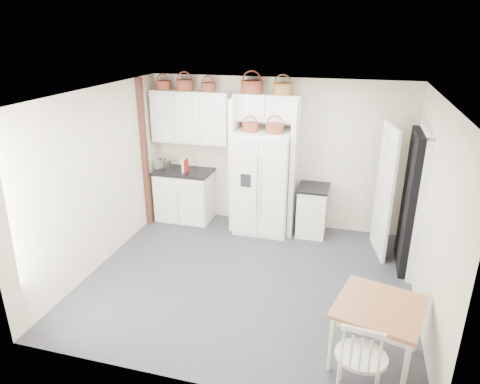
% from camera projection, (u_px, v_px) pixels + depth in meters
% --- Properties ---
extents(floor, '(4.50, 4.50, 0.00)m').
position_uv_depth(floor, '(248.00, 279.00, 6.12)').
color(floor, '#353541').
rests_on(floor, ground).
extents(ceiling, '(4.50, 4.50, 0.00)m').
position_uv_depth(ceiling, '(249.00, 95.00, 5.18)').
color(ceiling, white).
rests_on(ceiling, wall_back).
extents(wall_back, '(4.50, 0.00, 4.50)m').
position_uv_depth(wall_back, '(277.00, 154.00, 7.45)').
color(wall_back, beige).
rests_on(wall_back, floor).
extents(wall_left, '(0.00, 4.00, 4.00)m').
position_uv_depth(wall_left, '(98.00, 179.00, 6.20)').
color(wall_left, beige).
rests_on(wall_left, floor).
extents(wall_right, '(0.00, 4.00, 4.00)m').
position_uv_depth(wall_right, '(431.00, 213.00, 5.09)').
color(wall_right, beige).
rests_on(wall_right, floor).
extents(refrigerator, '(0.92, 0.74, 1.78)m').
position_uv_depth(refrigerator, '(263.00, 182.00, 7.31)').
color(refrigerator, white).
rests_on(refrigerator, floor).
extents(base_cab_left, '(0.98, 0.62, 0.91)m').
position_uv_depth(base_cab_left, '(185.00, 196.00, 7.89)').
color(base_cab_left, silver).
rests_on(base_cab_left, floor).
extents(base_cab_right, '(0.47, 0.56, 0.83)m').
position_uv_depth(base_cab_right, '(312.00, 211.00, 7.32)').
color(base_cab_right, silver).
rests_on(base_cab_right, floor).
extents(dining_table, '(1.03, 1.03, 0.70)m').
position_uv_depth(dining_table, '(376.00, 333.00, 4.51)').
color(dining_table, '#A4613A').
rests_on(dining_table, floor).
extents(windsor_chair, '(0.53, 0.49, 1.00)m').
position_uv_depth(windsor_chair, '(361.00, 356.00, 3.99)').
color(windsor_chair, silver).
rests_on(windsor_chair, floor).
extents(counter_left, '(1.02, 0.66, 0.04)m').
position_uv_depth(counter_left, '(184.00, 171.00, 7.72)').
color(counter_left, black).
rests_on(counter_left, base_cab_left).
extents(counter_right, '(0.51, 0.60, 0.04)m').
position_uv_depth(counter_right, '(314.00, 188.00, 7.17)').
color(counter_right, black).
rests_on(counter_right, base_cab_right).
extents(toaster, '(0.31, 0.24, 0.19)m').
position_uv_depth(toaster, '(163.00, 164.00, 7.73)').
color(toaster, silver).
rests_on(toaster, counter_left).
extents(cookbook_red, '(0.05, 0.16, 0.23)m').
position_uv_depth(cookbook_red, '(185.00, 166.00, 7.58)').
color(cookbook_red, '#A71818').
rests_on(cookbook_red, counter_left).
extents(cookbook_cream, '(0.04, 0.16, 0.25)m').
position_uv_depth(cookbook_cream, '(185.00, 165.00, 7.58)').
color(cookbook_cream, silver).
rests_on(cookbook_cream, counter_left).
extents(basket_upper_a, '(0.27, 0.27, 0.15)m').
position_uv_depth(basket_upper_a, '(163.00, 85.00, 7.38)').
color(basket_upper_a, brown).
rests_on(basket_upper_a, upper_cabinet).
extents(basket_upper_b, '(0.31, 0.31, 0.18)m').
position_uv_depth(basket_upper_b, '(185.00, 85.00, 7.27)').
color(basket_upper_b, brown).
rests_on(basket_upper_b, upper_cabinet).
extents(basket_upper_c, '(0.25, 0.25, 0.14)m').
position_uv_depth(basket_upper_c, '(208.00, 87.00, 7.18)').
color(basket_upper_c, brown).
rests_on(basket_upper_c, upper_cabinet).
extents(basket_bridge_a, '(0.36, 0.36, 0.20)m').
position_uv_depth(basket_bridge_a, '(252.00, 87.00, 6.98)').
color(basket_bridge_a, brown).
rests_on(basket_bridge_a, bridge_cabinet).
extents(basket_bridge_b, '(0.31, 0.31, 0.18)m').
position_uv_depth(basket_bridge_b, '(283.00, 89.00, 6.86)').
color(basket_bridge_b, brown).
rests_on(basket_bridge_b, bridge_cabinet).
extents(basket_fridge_a, '(0.26, 0.26, 0.14)m').
position_uv_depth(basket_fridge_a, '(250.00, 127.00, 6.93)').
color(basket_fridge_a, brown).
rests_on(basket_fridge_a, refrigerator).
extents(basket_fridge_b, '(0.29, 0.29, 0.16)m').
position_uv_depth(basket_fridge_b, '(275.00, 128.00, 6.82)').
color(basket_fridge_b, brown).
rests_on(basket_fridge_b, refrigerator).
extents(upper_cabinet, '(1.40, 0.34, 0.90)m').
position_uv_depth(upper_cabinet, '(191.00, 117.00, 7.45)').
color(upper_cabinet, silver).
rests_on(upper_cabinet, wall_back).
extents(bridge_cabinet, '(1.12, 0.34, 0.45)m').
position_uv_depth(bridge_cabinet, '(267.00, 108.00, 7.03)').
color(bridge_cabinet, silver).
rests_on(bridge_cabinet, wall_back).
extents(fridge_panel_left, '(0.08, 0.60, 2.30)m').
position_uv_depth(fridge_panel_left, '(236.00, 164.00, 7.39)').
color(fridge_panel_left, silver).
rests_on(fridge_panel_left, floor).
extents(fridge_panel_right, '(0.08, 0.60, 2.30)m').
position_uv_depth(fridge_panel_right, '(294.00, 169.00, 7.14)').
color(fridge_panel_right, silver).
rests_on(fridge_panel_right, floor).
extents(trim_post, '(0.09, 0.09, 2.60)m').
position_uv_depth(trim_post, '(145.00, 155.00, 7.41)').
color(trim_post, '#3A1B10').
rests_on(trim_post, floor).
extents(doorway_void, '(0.18, 0.85, 2.05)m').
position_uv_depth(doorway_void, '(412.00, 202.00, 6.11)').
color(doorway_void, black).
rests_on(doorway_void, floor).
extents(door_slab, '(0.21, 0.79, 2.05)m').
position_uv_depth(door_slab, '(384.00, 192.00, 6.50)').
color(door_slab, white).
rests_on(door_slab, floor).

